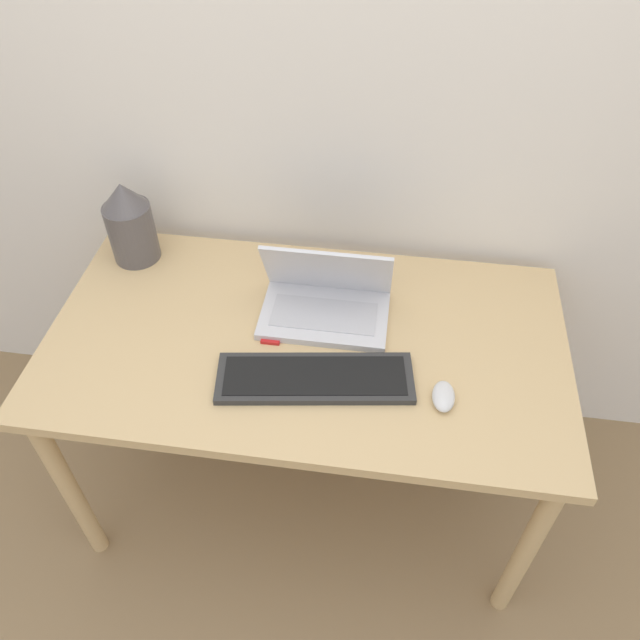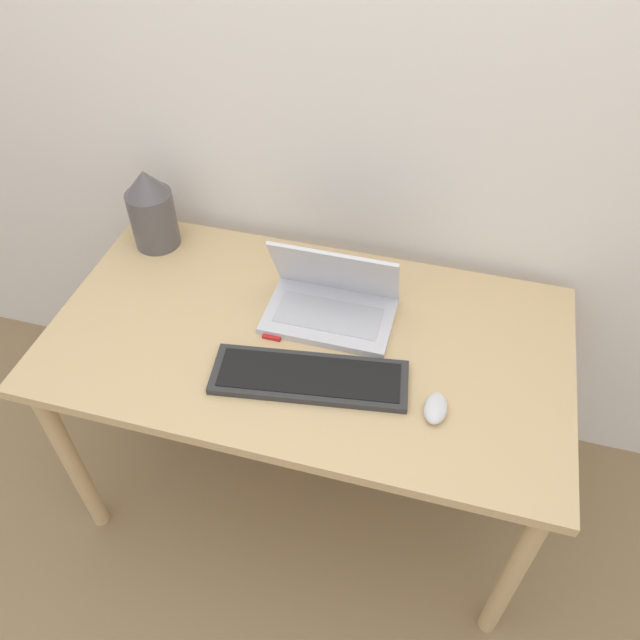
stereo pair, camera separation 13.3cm
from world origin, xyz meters
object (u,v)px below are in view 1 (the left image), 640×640
at_px(vase, 130,222).
at_px(mp3_player, 272,337).
at_px(mouse, 443,396).
at_px(laptop, 326,299).
at_px(keyboard, 315,378).

height_order(vase, mp3_player, vase).
relative_size(mouse, vase, 0.37).
bearing_deg(laptop, keyboard, -88.39).
relative_size(keyboard, vase, 1.97).
bearing_deg(laptop, mp3_player, -137.46).
bearing_deg(mouse, vase, 155.29).
bearing_deg(mouse, keyboard, 176.82).
bearing_deg(mouse, laptop, 140.87).
distance_m(laptop, vase, 0.61).
bearing_deg(keyboard, mp3_player, 136.87).
relative_size(laptop, vase, 1.35).
xyz_separation_m(mouse, vase, (-0.90, 0.41, 0.11)).
xyz_separation_m(laptop, vase, (-0.59, 0.16, 0.07)).
height_order(keyboard, mouse, mouse).
distance_m(keyboard, mouse, 0.31).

